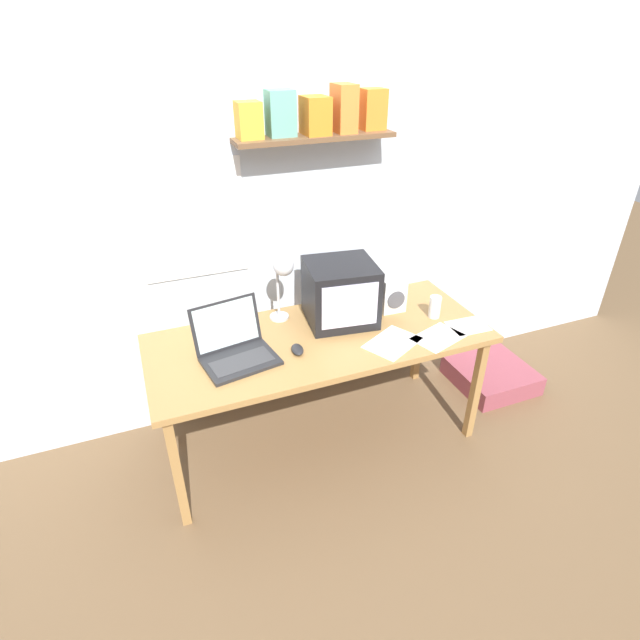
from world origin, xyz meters
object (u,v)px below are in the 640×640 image
printed_handout (393,343)px  laptop (234,345)px  computer_mouse (297,349)px  loose_paper_near_laptop (438,337)px  corner_desk (320,345)px  desk_lamp (283,273)px  floor_cushion (491,375)px  loose_paper_near_monitor (468,326)px  juice_glass (435,308)px  space_heater (392,294)px  crt_monitor (340,293)px

printed_handout → laptop: bearing=166.8°
computer_mouse → loose_paper_near_laptop: size_ratio=0.36×
corner_desk → loose_paper_near_laptop: size_ratio=5.88×
corner_desk → desk_lamp: desk_lamp is taller
floor_cushion → loose_paper_near_monitor: bearing=-152.1°
desk_lamp → juice_glass: size_ratio=3.18×
desk_lamp → loose_paper_near_laptop: desk_lamp is taller
laptop → space_heater: laptop is taller
space_heater → desk_lamp: bearing=173.3°
laptop → desk_lamp: bearing=24.6°
loose_paper_near_laptop → printed_handout: 0.26m
desk_lamp → printed_handout: 0.69m
computer_mouse → printed_handout: (0.50, -0.10, -0.01)m
laptop → loose_paper_near_monitor: laptop is taller
desk_lamp → computer_mouse: bearing=-112.0°
space_heater → juice_glass: bearing=-38.1°
floor_cushion → computer_mouse: bearing=-173.8°
desk_lamp → computer_mouse: 0.43m
printed_handout → floor_cushion: size_ratio=0.70×
loose_paper_near_monitor → crt_monitor: bearing=151.7°
desk_lamp → loose_paper_near_laptop: 0.90m
crt_monitor → floor_cushion: bearing=4.2°
corner_desk → computer_mouse: 0.21m
loose_paper_near_monitor → printed_handout: bearing=179.3°
computer_mouse → loose_paper_near_laptop: 0.76m
floor_cushion → corner_desk: bearing=-177.4°
corner_desk → printed_handout: printed_handout is taller
printed_handout → loose_paper_near_monitor: bearing=-0.7°
loose_paper_near_laptop → space_heater: bearing=103.7°
computer_mouse → floor_cushion: computer_mouse is taller
crt_monitor → juice_glass: crt_monitor is taller
crt_monitor → loose_paper_near_monitor: bearing=-20.6°
laptop → loose_paper_near_monitor: 1.29m
floor_cushion → printed_handout: bearing=-164.9°
laptop → printed_handout: size_ratio=1.15×
computer_mouse → floor_cushion: (1.48, 0.16, -0.68)m
desk_lamp → printed_handout: (0.46, -0.42, -0.30)m
computer_mouse → floor_cushion: 1.64m
computer_mouse → loose_paper_near_monitor: (0.97, -0.11, -0.01)m
crt_monitor → space_heater: crt_monitor is taller
laptop → juice_glass: size_ratio=3.16×
laptop → printed_handout: bearing=-22.9°
loose_paper_near_monitor → floor_cushion: 0.88m
laptop → loose_paper_near_laptop: (1.05, -0.23, -0.06)m
loose_paper_near_laptop → printed_handout: size_ratio=0.89×
crt_monitor → printed_handout: size_ratio=1.18×
loose_paper_near_monitor → loose_paper_near_laptop: bearing=-170.1°
loose_paper_near_laptop → crt_monitor: bearing=137.5°
computer_mouse → loose_paper_near_laptop: bearing=-11.3°
crt_monitor → printed_handout: bearing=-57.0°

